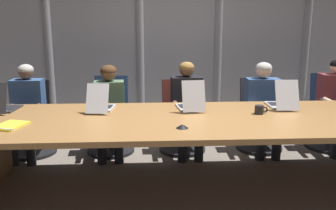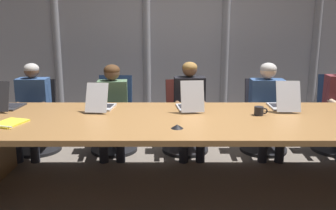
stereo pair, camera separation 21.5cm
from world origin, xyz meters
name	(u,v)px [view 1 (the left image)]	position (x,y,z in m)	size (l,w,h in m)	color
ground_plane	(195,187)	(0.00, 0.00, 0.00)	(15.24, 15.24, 0.00)	#6B6056
conference_table	(196,130)	(0.00, 0.00, 0.60)	(4.61, 1.38, 0.73)	olive
curtain_backdrop	(178,26)	(0.00, 2.26, 1.57)	(7.62, 0.17, 3.15)	#9999A0
laptop_left_end	(3,106)	(-1.97, 0.36, 0.79)	(0.26, 0.44, 0.32)	#2D2D33
laptop_left_mid	(101,105)	(-0.96, 0.35, 0.79)	(0.26, 0.47, 0.30)	#BCBCC1
laptop_center	(190,104)	(-0.02, 0.33, 0.80)	(0.28, 0.45, 0.33)	#BCBCC1
laptop_right_mid	(281,102)	(0.97, 0.37, 0.79)	(0.25, 0.46, 0.32)	#BCBCC1
office_chair_left_end	(32,126)	(-1.95, 1.15, 0.34)	(0.60, 0.60, 0.90)	black
office_chair_left_mid	(111,124)	(-0.95, 1.15, 0.35)	(0.60, 0.60, 0.96)	navy
office_chair_center	(181,124)	(-0.04, 1.15, 0.34)	(0.60, 0.61, 0.91)	#511E19
office_chair_right_mid	(259,123)	(0.99, 1.15, 0.34)	(0.60, 0.60, 0.91)	#2D2D38
office_chair_right_end	(329,120)	(1.93, 1.15, 0.36)	(0.60, 0.60, 0.97)	navy
person_left_end	(26,106)	(-1.94, 0.99, 0.64)	(0.39, 0.55, 1.14)	#335184
person_left_mid	(109,105)	(-0.94, 0.99, 0.64)	(0.41, 0.57, 1.13)	#4C6B4C
person_center	(187,103)	(0.02, 0.99, 0.65)	(0.41, 0.56, 1.16)	black
person_right_mid	(264,102)	(0.98, 1.00, 0.66)	(0.43, 0.55, 1.15)	#335184
coffee_mug_near	(260,110)	(0.65, 0.11, 0.78)	(0.13, 0.09, 0.09)	black
conference_mic_middle	(182,126)	(-0.17, -0.35, 0.75)	(0.11, 0.11, 0.04)	black
spiral_notepad	(10,126)	(-1.70, -0.22, 0.74)	(0.30, 0.36, 0.03)	yellow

